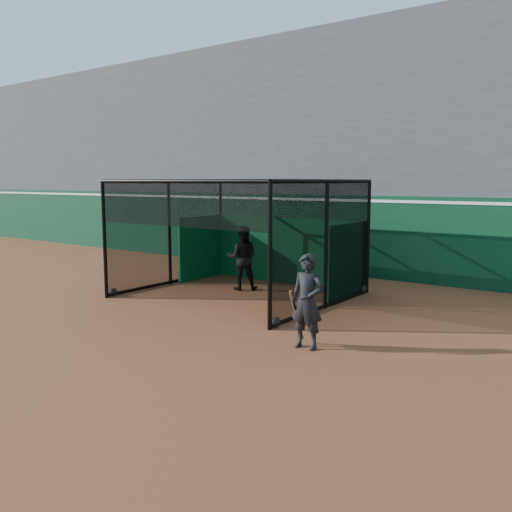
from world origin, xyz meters
The scene contains 6 objects.
ground centered at (0.00, 0.00, 0.00)m, with size 120.00×120.00×0.00m, color brown.
outfield_wall centered at (0.00, 8.50, 1.29)m, with size 50.00×0.50×2.50m.
grandstand centered at (0.00, 12.27, 4.48)m, with size 50.00×7.85×8.95m.
batting_cage centered at (-0.91, 3.95, 1.46)m, with size 5.13×4.62×2.94m.
batter centered at (-1.31, 4.56, 0.87)m, with size 0.85×0.66×1.75m, color black.
on_deck_player centered at (2.82, 1.07, 0.84)m, with size 0.64×0.45×1.69m.
Camera 1 is at (7.58, -6.95, 2.93)m, focal length 38.00 mm.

